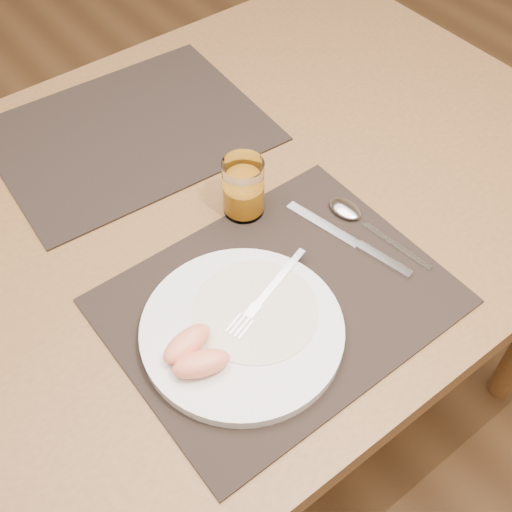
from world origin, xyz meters
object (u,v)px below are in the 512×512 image
object	(u,v)px
fork	(263,299)
juice_glass	(243,190)
placemat_near	(278,301)
table	(198,243)
knife	(358,245)
placemat_far	(129,132)
spoon	(352,214)
plate	(242,330)

from	to	relation	value
fork	juice_glass	bearing A→B (deg)	61.25
placemat_near	juice_glass	world-z (taller)	juice_glass
placemat_near	table	bearing A→B (deg)	87.89
fork	placemat_near	bearing A→B (deg)	-12.26
table	knife	bearing A→B (deg)	-55.56
placemat_near	placemat_far	distance (m)	0.44
spoon	juice_glass	size ratio (longest dim) A/B	2.00
plate	fork	world-z (taller)	fork
placemat_far	juice_glass	xyz separation A→B (m)	(0.05, -0.27, 0.04)
placemat_near	plate	xyz separation A→B (m)	(-0.07, -0.01, 0.01)
placemat_near	juice_glass	bearing A→B (deg)	68.70
placemat_near	fork	size ratio (longest dim) A/B	2.63
table	spoon	size ratio (longest dim) A/B	7.28
spoon	knife	bearing A→B (deg)	-124.60
knife	juice_glass	xyz separation A→B (m)	(-0.09, 0.16, 0.04)
fork	knife	distance (m)	0.18
spoon	juice_glass	xyz separation A→B (m)	(-0.12, 0.11, 0.04)
juice_glass	placemat_far	bearing A→B (deg)	99.66
spoon	juice_glass	distance (m)	0.17
placemat_near	spoon	xyz separation A→B (m)	(0.19, 0.05, 0.01)
placemat_far	fork	world-z (taller)	fork
placemat_far	table	bearing A→B (deg)	-92.84
fork	juice_glass	xyz separation A→B (m)	(0.09, 0.16, 0.02)
table	juice_glass	xyz separation A→B (m)	(0.06, -0.05, 0.13)
placemat_far	fork	size ratio (longest dim) A/B	2.63
fork	juice_glass	distance (m)	0.19
plate	knife	distance (m)	0.23
table	plate	size ratio (longest dim) A/B	5.19
spoon	placemat_far	bearing A→B (deg)	113.78
plate	fork	distance (m)	0.05
plate	juice_glass	bearing A→B (deg)	52.71
placemat_near	knife	distance (m)	0.16
placemat_near	fork	world-z (taller)	fork
placemat_near	spoon	size ratio (longest dim) A/B	2.34
placemat_near	fork	distance (m)	0.03
placemat_near	placemat_far	xyz separation A→B (m)	(0.02, 0.44, 0.00)
plate	fork	bearing A→B (deg)	20.75
placemat_far	spoon	xyz separation A→B (m)	(0.17, -0.39, 0.01)
plate	table	bearing A→B (deg)	70.95
table	plate	bearing A→B (deg)	-109.05
spoon	placemat_near	bearing A→B (deg)	-163.93
plate	juice_glass	distance (m)	0.23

